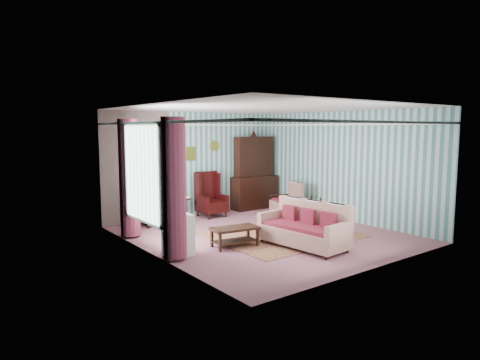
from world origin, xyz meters
TOP-DOWN VIEW (x-y plane):
  - floor at (0.00, 0.00)m, footprint 6.00×6.00m
  - room_shell at (-0.62, 0.18)m, footprint 5.53×6.02m
  - bookcase at (-1.35, 2.84)m, footprint 0.80×0.28m
  - dresser_hutch at (1.90, 2.72)m, footprint 1.50×0.56m
  - wingback_left at (-1.60, 2.45)m, footprint 0.76×0.80m
  - wingback_right at (0.15, 2.45)m, footprint 0.76×0.80m
  - seated_woman at (-1.60, 2.45)m, footprint 0.44×0.40m
  - round_side_table at (-0.70, 2.60)m, footprint 0.50×0.50m
  - nest_table at (2.47, 0.90)m, footprint 0.45×0.38m
  - plant_stand at (-2.40, -0.30)m, footprint 0.55×0.35m
  - rug at (0.30, -0.30)m, footprint 3.20×2.60m
  - sofa at (-0.04, -1.29)m, footprint 1.11×1.99m
  - floral_armchair at (1.90, 1.31)m, footprint 0.96×0.96m
  - coffee_table at (-1.14, -0.40)m, footprint 1.04×0.63m
  - potted_plant_a at (-2.41, -0.35)m, footprint 0.42×0.37m
  - potted_plant_b at (-2.33, -0.17)m, footprint 0.25×0.21m
  - potted_plant_c at (-2.50, -0.23)m, footprint 0.28×0.28m

SIDE VIEW (x-z plane):
  - floor at x=0.00m, z-range 0.00..0.00m
  - rug at x=0.30m, z-range 0.00..0.01m
  - coffee_table at x=-1.14m, z-range 0.00..0.41m
  - nest_table at x=2.47m, z-range 0.00..0.54m
  - round_side_table at x=-0.70m, z-range 0.00..0.60m
  - plant_stand at x=-2.40m, z-range 0.00..0.80m
  - sofa at x=-0.04m, z-range 0.00..1.03m
  - floral_armchair at x=1.90m, z-range 0.00..1.09m
  - seated_woman at x=-1.60m, z-range 0.00..1.18m
  - wingback_left at x=-1.60m, z-range 0.00..1.25m
  - wingback_right at x=0.15m, z-range 0.00..1.25m
  - potted_plant_c at x=-2.50m, z-range 0.80..1.22m
  - potted_plant_a at x=-2.41m, z-range 0.80..1.22m
  - potted_plant_b at x=-2.33m, z-range 0.80..1.23m
  - bookcase at x=-1.35m, z-range 0.00..2.24m
  - dresser_hutch at x=1.90m, z-range 0.00..2.36m
  - room_shell at x=-0.62m, z-range 0.55..3.46m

